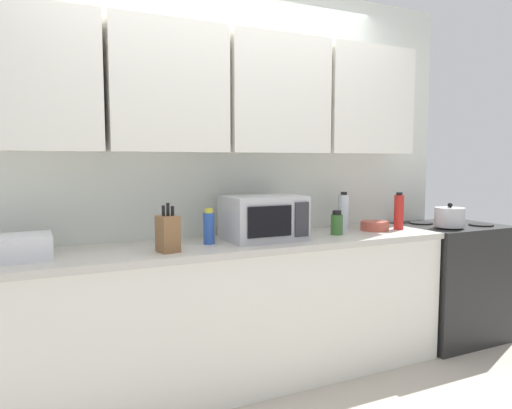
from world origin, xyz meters
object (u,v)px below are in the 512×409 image
Objects in this scene: microwave at (263,218)px; dish_rack at (11,248)px; knife_block at (168,233)px; bowl_ceramic_small at (375,226)px; bottle_blue_cleaner at (209,227)px; stove_range at (448,281)px; kettle at (450,217)px; bottle_green_oil at (337,223)px; bottle_red_sauce at (399,212)px; bottle_clear_tall at (344,212)px.

dish_rack is at bearing 179.55° from microwave.
knife_block is 1.35× the size of bowl_ceramic_small.
stove_range is at bearing -0.37° from bottle_blue_cleaner.
knife_block is (-0.65, -0.13, -0.04)m from microwave.
kettle is 0.59m from bowl_ceramic_small.
microwave is 0.55m from bottle_green_oil.
microwave is 1.09m from bottle_red_sauce.
bottle_red_sauce is (1.45, -0.03, 0.03)m from bottle_blue_cleaner.
kettle is (-0.17, -0.14, 0.53)m from stove_range.
bottle_clear_tall reaches higher than stove_range.
bowl_ceramic_small is (1.55, 0.15, -0.07)m from knife_block.
microwave reaches higher than bottle_green_oil.
microwave reaches higher than bottle_blue_cleaner.
stove_range is 0.88m from bowl_ceramic_small.
knife_block and bottle_red_sauce have the same top height.
microwave is 1.75× the size of bottle_clear_tall.
bowl_ceramic_small is at bearing 0.37° from bottle_blue_cleaner.
bottle_blue_cleaner is at bearing -179.63° from bowl_ceramic_small.
kettle is at bearing -3.17° from dish_rack.
bottle_blue_cleaner is (-1.83, 0.15, 0.02)m from kettle.
bottle_green_oil is at bearing -173.22° from bowl_ceramic_small.
kettle is 0.45× the size of microwave.
stove_range is 3.32× the size of bottle_clear_tall.
microwave is at bearing -0.45° from dish_rack.
bottle_clear_tall reaches higher than dish_rack.
bottle_green_oil is 0.55m from bottle_red_sauce.
stove_range is 0.58m from kettle.
bottle_green_oil is at bearing -178.86° from stove_range.
kettle reaches higher than bowl_ceramic_small.
bowl_ceramic_small is (-0.57, 0.16, -0.05)m from kettle.
bottle_blue_cleaner reaches higher than kettle.
microwave reaches higher than bottle_clear_tall.
kettle is at bearing -0.43° from knife_block.
microwave is 0.67m from knife_block.
bottle_green_oil is (1.19, 0.10, -0.03)m from knife_block.
bottle_blue_cleaner is 0.79× the size of bottle_red_sauce.
dish_rack is 2.14m from bottle_clear_tall.
bottle_clear_tall is (1.37, 0.27, 0.03)m from knife_block.
bottle_green_oil is (-0.93, 0.12, -0.01)m from kettle.
stove_range is 4.55× the size of bowl_ceramic_small.
kettle is 1.07× the size of bowl_ceramic_small.
bottle_clear_tall reaches higher than bottle_green_oil.
bottle_red_sauce is at bearing -178.04° from stove_range.
bowl_ceramic_small is at bearing 0.77° from microwave.
dish_rack is 2.51m from bottle_red_sauce.
knife_block reaches higher than kettle.
kettle is 0.78× the size of bottle_clear_tall.
kettle is 0.79× the size of knife_block.
knife_block is at bearing -175.10° from bottle_green_oil.
stove_range is 1.74m from microwave.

